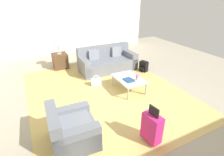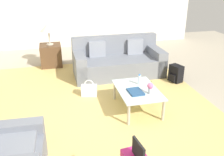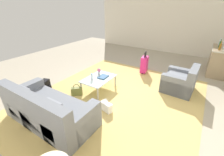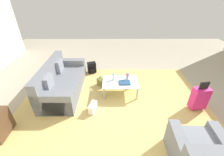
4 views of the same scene
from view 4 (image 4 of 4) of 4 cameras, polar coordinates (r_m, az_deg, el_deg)
ground_plane at (r=4.30m, az=8.77°, el=-9.58°), size 12.00×12.00×0.00m
area_rug at (r=4.10m, az=0.68°, el=-11.52°), size 5.20×4.40×0.01m
couch at (r=4.79m, az=-18.95°, el=-1.70°), size 0.98×2.16×0.92m
armchair at (r=3.33m, az=30.58°, el=-23.75°), size 0.98×0.92×0.83m
coffee_table at (r=4.43m, az=3.17°, el=-1.87°), size 1.05×0.72×0.41m
water_bottle at (r=4.44m, az=0.57°, el=0.36°), size 0.06×0.06×0.20m
coffee_table_book at (r=4.34m, az=4.83°, el=-1.76°), size 0.33×0.26×0.03m
flower_vase at (r=4.49m, az=5.94°, el=1.02°), size 0.11×0.11×0.21m
suitcase_magenta at (r=4.48m, az=30.34°, el=-6.58°), size 0.42×0.27×0.85m
handbag_white at (r=3.98m, az=-7.35°, el=-10.96°), size 0.21×0.34×0.36m
handbag_olive at (r=4.89m, az=-4.11°, el=-1.69°), size 0.31×0.33×0.36m
backpack_black at (r=5.67m, az=-7.69°, el=3.90°), size 0.35×0.32×0.40m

